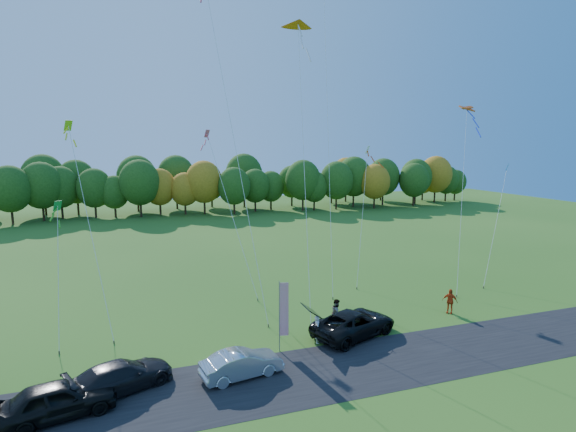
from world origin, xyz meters
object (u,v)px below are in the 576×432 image
object	(u,v)px
black_suv	(354,323)
feather_flag	(283,309)
person_east	(450,301)
silver_sedan	(242,364)

from	to	relation	value
black_suv	feather_flag	size ratio (longest dim) A/B	1.38
person_east	feather_flag	xyz separation A→B (m)	(-13.43, -1.94, 1.74)
feather_flag	black_suv	bearing A→B (deg)	7.31
silver_sedan	black_suv	bearing A→B (deg)	-80.96
silver_sedan	person_east	distance (m)	16.93
black_suv	silver_sedan	size ratio (longest dim) A/B	1.37
silver_sedan	person_east	xyz separation A→B (m)	(16.43, 4.09, 0.19)
black_suv	person_east	world-z (taller)	person_east
person_east	black_suv	bearing A→B (deg)	-122.49
black_suv	feather_flag	distance (m)	5.38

